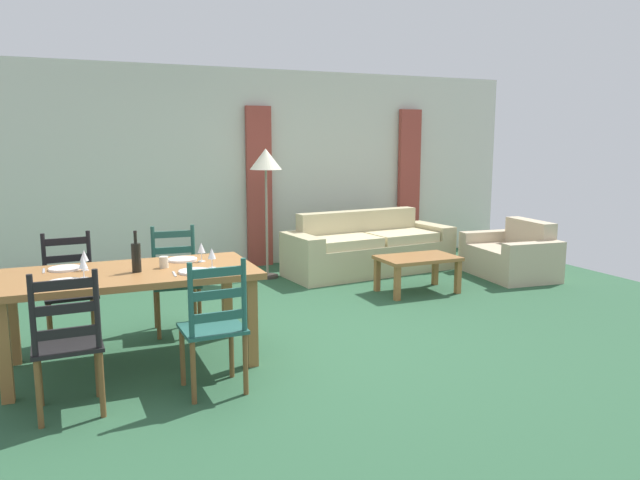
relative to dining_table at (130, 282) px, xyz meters
The scene contains 27 objects.
ground_plane 1.46m from the dining_table, ahead, with size 9.60×9.60×0.02m, color #2A5537.
wall_far 3.71m from the dining_table, 69.18° to the left, with size 9.60×0.16×2.70m, color beige.
curtain_panel_left 3.89m from the dining_table, 57.71° to the left, with size 0.35×0.08×2.20m, color #993F34.
curtain_panel_right 5.55m from the dining_table, 36.18° to the left, with size 0.35×0.08×2.20m, color #993F34.
dining_table is the anchor object (origin of this frame).
dining_chair_near_left 0.90m from the dining_table, 121.55° to the right, with size 0.43×0.41×0.96m.
dining_chair_near_right 0.92m from the dining_table, 58.61° to the right, with size 0.43×0.41×0.96m.
dining_chair_far_left 0.85m from the dining_table, 120.69° to the left, with size 0.44×0.43×0.96m.
dining_chair_far_right 0.91m from the dining_table, 58.24° to the left, with size 0.45×0.43×0.96m.
dinner_plate_near_left 0.52m from the dining_table, 150.95° to the right, with size 0.24×0.24×0.02m, color white.
fork_near_left 0.66m from the dining_table, 157.38° to the right, with size 0.02×0.17×0.01m, color silver.
dinner_plate_near_right 0.52m from the dining_table, 29.05° to the right, with size 0.24×0.24×0.02m, color white.
fork_near_right 0.40m from the dining_table, 39.81° to the right, with size 0.02×0.17×0.01m, color silver.
dinner_plate_far_left 0.52m from the dining_table, 150.95° to the left, with size 0.24×0.24×0.02m, color white.
fork_far_left 0.66m from the dining_table, 157.38° to the left, with size 0.02×0.17×0.01m, color silver.
dinner_plate_far_right 0.52m from the dining_table, 29.05° to the left, with size 0.24×0.24×0.02m, color white.
fork_far_right 0.40m from the dining_table, 39.81° to the left, with size 0.02×0.17×0.01m, color silver.
wine_bottle 0.22m from the dining_table, 46.56° to the right, with size 0.07×0.07×0.32m.
wine_glass_near_left 0.40m from the dining_table, 157.67° to the right, with size 0.06×0.06×0.16m.
wine_glass_near_right 0.66m from the dining_table, 13.63° to the right, with size 0.06×0.06×0.16m.
wine_glass_far_left 0.40m from the dining_table, 153.54° to the left, with size 0.06×0.06×0.16m.
wine_glass_far_right 0.64m from the dining_table, 13.60° to the left, with size 0.06×0.06×0.16m.
coffee_cup_primary 0.30m from the dining_table, ahead, with size 0.07×0.07×0.09m, color beige.
couch 4.01m from the dining_table, 35.31° to the left, with size 2.35×1.04×0.80m.
coffee_table 3.46m from the dining_table, 18.44° to the left, with size 0.90×0.56×0.42m.
armchair_upholstered 5.08m from the dining_table, 15.30° to the left, with size 0.91×1.23×0.72m.
standing_lamp 3.23m from the dining_table, 52.49° to the left, with size 0.40×0.40×1.64m.
Camera 1 is at (-1.71, -4.79, 1.73)m, focal length 33.65 mm.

